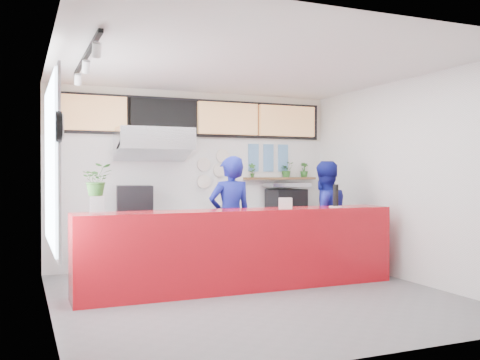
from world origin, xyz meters
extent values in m
plane|color=slate|center=(0.00, 0.00, 0.00)|extent=(5.00, 5.00, 0.00)
plane|color=silver|center=(0.00, 0.00, 3.00)|extent=(5.00, 5.00, 0.00)
plane|color=white|center=(0.00, 2.50, 1.50)|extent=(5.00, 0.00, 5.00)
plane|color=white|center=(-2.50, 0.00, 1.50)|extent=(0.00, 5.00, 5.00)
plane|color=white|center=(2.50, 0.00, 1.50)|extent=(0.00, 5.00, 5.00)
cube|color=#B20C16|center=(0.00, 0.40, 0.55)|extent=(4.50, 0.60, 1.10)
cube|color=beige|center=(0.00, 2.49, 2.60)|extent=(5.00, 0.02, 0.80)
cube|color=#B2B5BA|center=(-0.80, 2.20, 0.45)|extent=(1.80, 0.60, 0.90)
cube|color=black|center=(-1.11, 2.20, 1.15)|extent=(0.63, 0.63, 0.50)
cube|color=#B2B5BA|center=(-0.80, 2.15, 2.15)|extent=(1.20, 0.70, 0.35)
cube|color=#B2B5BA|center=(-0.80, 2.15, 1.95)|extent=(1.20, 0.69, 0.31)
cube|color=#B2B5BA|center=(1.50, 2.20, 0.45)|extent=(1.80, 0.60, 0.90)
cube|color=black|center=(1.62, 2.20, 1.10)|extent=(0.68, 0.52, 0.41)
cube|color=#A2A4A9|center=(1.62, 2.20, 1.38)|extent=(0.76, 0.54, 0.07)
cube|color=brown|center=(1.60, 2.40, 1.50)|extent=(1.40, 0.18, 0.04)
cube|color=tan|center=(-1.75, 2.38, 2.55)|extent=(1.10, 0.10, 0.55)
cube|color=black|center=(-0.59, 2.38, 2.55)|extent=(1.10, 0.10, 0.55)
cube|color=tan|center=(0.57, 2.38, 2.55)|extent=(1.10, 0.10, 0.55)
cube|color=tan|center=(1.73, 2.38, 2.55)|extent=(1.10, 0.10, 0.55)
cube|color=black|center=(0.00, 2.46, 2.55)|extent=(4.80, 0.04, 0.65)
cube|color=silver|center=(-2.47, 0.30, 1.70)|extent=(0.04, 2.20, 1.90)
cube|color=#B2B5BA|center=(-2.45, 0.30, 1.70)|extent=(0.03, 2.30, 2.00)
cylinder|color=black|center=(-2.46, -0.90, 2.05)|extent=(0.05, 0.30, 0.30)
cylinder|color=white|center=(-2.43, -0.90, 2.05)|extent=(0.02, 0.26, 0.26)
cube|color=black|center=(-2.10, 0.00, 2.94)|extent=(0.05, 2.40, 0.04)
cylinder|color=silver|center=(0.15, 2.47, 1.75)|extent=(0.24, 0.03, 0.24)
cylinder|color=silver|center=(0.45, 2.47, 1.65)|extent=(0.24, 0.03, 0.24)
cylinder|color=silver|center=(0.15, 2.47, 1.45)|extent=(0.24, 0.03, 0.24)
cylinder|color=silver|center=(0.50, 2.47, 1.90)|extent=(0.24, 0.03, 0.24)
cube|color=#598CBF|center=(1.10, 2.48, 2.00)|extent=(0.20, 0.02, 0.25)
cube|color=#598CBF|center=(1.40, 2.48, 2.00)|extent=(0.20, 0.02, 0.25)
cube|color=#598CBF|center=(1.70, 2.48, 2.00)|extent=(0.20, 0.02, 0.25)
cube|color=#598CBF|center=(1.10, 2.48, 1.75)|extent=(0.20, 0.02, 0.25)
cube|color=#598CBF|center=(1.40, 2.48, 1.75)|extent=(0.20, 0.02, 0.25)
cube|color=#598CBF|center=(1.70, 2.48, 1.75)|extent=(0.20, 0.02, 0.25)
imported|color=navy|center=(0.09, 1.04, 0.92)|extent=(0.69, 0.46, 1.85)
imported|color=navy|center=(1.64, 0.95, 0.89)|extent=(0.87, 0.68, 1.79)
imported|color=#285C20|center=(1.04, 2.40, 1.65)|extent=(0.15, 0.12, 0.26)
imported|color=#285C20|center=(1.73, 2.40, 1.66)|extent=(0.28, 0.26, 0.28)
imported|color=#285C20|center=(2.10, 2.40, 1.66)|extent=(0.17, 0.15, 0.28)
cylinder|color=silver|center=(-1.94, 0.33, 1.21)|extent=(0.24, 0.24, 0.23)
imported|color=#285C20|center=(-1.94, 0.33, 1.52)|extent=(0.36, 0.31, 0.40)
cube|color=silver|center=(0.62, 0.30, 1.18)|extent=(0.20, 0.16, 0.15)
cylinder|color=silver|center=(1.47, 0.34, 1.11)|extent=(0.21, 0.21, 0.01)
cylinder|color=black|center=(1.47, 0.34, 1.27)|extent=(0.10, 0.10, 0.32)
camera|label=1|loc=(-2.82, -6.34, 1.61)|focal=40.00mm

